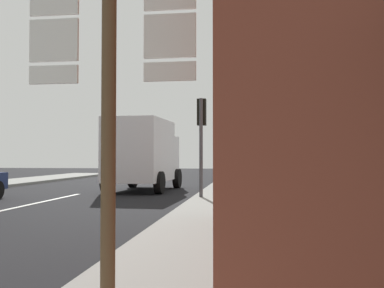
{
  "coord_description": "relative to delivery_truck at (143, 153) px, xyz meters",
  "views": [
    {
      "loc": [
        6.71,
        -4.23,
        1.47
      ],
      "look_at": [
        4.69,
        10.77,
        1.93
      ],
      "focal_mm": 40.04,
      "sensor_mm": 36.0,
      "label": 1
    }
  ],
  "objects": [
    {
      "name": "ground_plane",
      "position": [
        -2.12,
        -3.98,
        -1.65
      ],
      "size": [
        80.0,
        80.0,
        0.0
      ],
      "primitive_type": "plane",
      "color": "black"
    },
    {
      "name": "sidewalk_right",
      "position": [
        4.21,
        -5.98,
        -1.58
      ],
      "size": [
        3.07,
        44.0,
        0.14
      ],
      "primitive_type": "cube",
      "color": "gray",
      "rests_on": "ground"
    },
    {
      "name": "delivery_truck",
      "position": [
        0.0,
        0.0,
        0.0
      ],
      "size": [
        2.65,
        5.08,
        3.05
      ],
      "color": "silver",
      "rests_on": "ground"
    },
    {
      "name": "route_sign_post",
      "position": [
        3.26,
        -14.28,
        0.26
      ],
      "size": [
        1.66,
        0.14,
        3.2
      ],
      "color": "brown",
      "rests_on": "ground"
    },
    {
      "name": "traffic_light_near_right",
      "position": [
        2.98,
        -3.83,
        0.9
      ],
      "size": [
        0.3,
        0.49,
        3.45
      ],
      "color": "#47474C",
      "rests_on": "ground"
    },
    {
      "name": "traffic_light_far_right",
      "position": [
        2.98,
        3.73,
        1.07
      ],
      "size": [
        0.3,
        0.49,
        3.68
      ],
      "color": "#47474C",
      "rests_on": "ground"
    }
  ]
}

